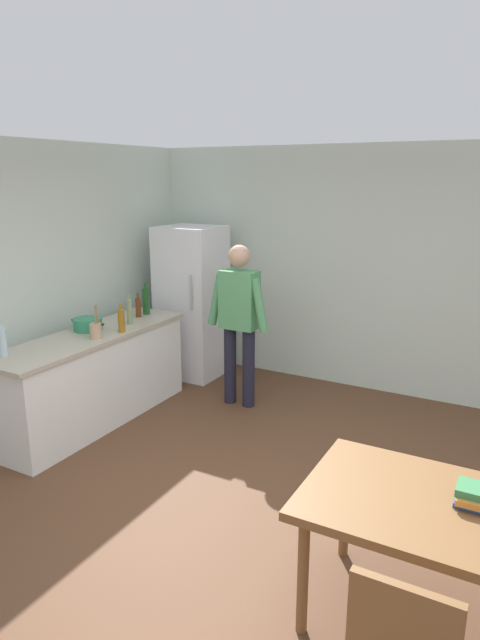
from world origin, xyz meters
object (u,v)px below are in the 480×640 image
bottle_vinegar_tall (130,311)px  bottle_oil_amber (121,320)px  refrigerator (192,302)px  person (239,315)px  dining_table (440,518)px  utensil_jar (96,330)px  bottle_beer_brown (138,307)px  cooking_pot (88,324)px  bottle_water_clear (2,342)px  bottle_wine_green (146,301)px

bottle_vinegar_tall → bottle_oil_amber: bearing=-64.8°
refrigerator → person: refrigerator is taller
dining_table → refrigerator: bearing=140.7°
utensil_jar → bottle_oil_amber: 0.29m
dining_table → bottle_beer_brown: bearing=151.7°
bottle_vinegar_tall → person: bearing=30.9°
cooking_pot → bottle_water_clear: size_ratio=1.33×
refrigerator → bottle_wine_green: (-0.11, -0.72, 0.15)m
refrigerator → bottle_beer_brown: (-0.11, -0.86, 0.11)m
person → bottle_water_clear: size_ratio=5.67×
bottle_vinegar_tall → bottle_wine_green: 0.42m
bottle_oil_amber → bottle_wine_green: bottle_wine_green is taller
bottle_water_clear → bottle_wine_green: bearing=85.1°
refrigerator → bottle_oil_amber: (0.13, -1.41, 0.12)m
refrigerator → bottle_water_clear: (-0.26, -2.45, 0.13)m
person → bottle_wine_green: bearing=-171.0°
dining_table → utensil_jar: bearing=162.7°
utensil_jar → bottle_vinegar_tall: size_ratio=1.00×
dining_table → person: bearing=137.6°
dining_table → bottle_wine_green: bottle_wine_green is taller
bottle_beer_brown → dining_table: bearing=-28.3°
person → bottle_beer_brown: person is taller
refrigerator → utensil_jar: 1.69m
person → cooking_pot: person is taller
person → bottle_oil_amber: bearing=-133.9°
bottle_beer_brown → bottle_vinegar_tall: bearing=-68.8°
bottle_beer_brown → bottle_wine_green: bottle_wine_green is taller
dining_table → bottle_vinegar_tall: 3.68m
refrigerator → cooking_pot: (-0.21, -1.51, 0.06)m
cooking_pot → bottle_vinegar_tall: bearing=62.1°
bottle_water_clear → bottle_wine_green: (0.15, 1.73, 0.02)m
refrigerator → dining_table: refrigerator is taller
person → bottle_beer_brown: (-1.06, -0.31, 0.03)m
utensil_jar → bottle_beer_brown: size_ratio=1.23×
person → bottle_vinegar_tall: size_ratio=5.31×
bottle_beer_brown → bottle_wine_green: (-0.01, 0.14, 0.04)m
utensil_jar → bottle_vinegar_tall: 0.57m
person → utensil_jar: person is taller
cooking_pot → dining_table: bearing=-18.6°
bottle_vinegar_tall → bottle_beer_brown: (-0.10, 0.26, -0.03)m
person → bottle_vinegar_tall: (-0.96, -0.57, 0.06)m
bottle_vinegar_tall → bottle_wine_green: size_ratio=0.94×
bottle_water_clear → bottle_wine_green: bottle_wine_green is taller
person → bottle_beer_brown: size_ratio=6.54×
bottle_water_clear → cooking_pot: bearing=86.9°
bottle_wine_green → bottle_beer_brown: bearing=-87.8°
bottle_vinegar_tall → bottle_wine_green: (-0.11, 0.40, 0.01)m
dining_table → bottle_water_clear: size_ratio=4.67×
dining_table → bottle_water_clear: (-3.56, 0.25, 0.35)m
dining_table → bottle_vinegar_tall: bottle_vinegar_tall is taller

